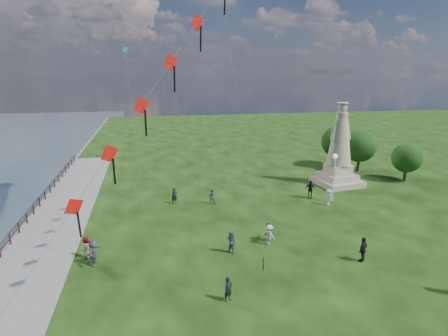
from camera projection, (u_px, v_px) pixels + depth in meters
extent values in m
cube|color=slate|center=(8.00, 248.00, 26.98)|extent=(0.30, 160.00, 0.60)
cube|color=slate|center=(38.00, 255.00, 25.52)|extent=(5.00, 60.00, 0.10)
cylinder|color=black|center=(0.00, 252.00, 24.95)|extent=(0.11, 0.11, 1.00)
cylinder|color=black|center=(10.00, 239.00, 26.85)|extent=(0.11, 0.11, 1.00)
cylinder|color=black|center=(19.00, 228.00, 28.74)|extent=(0.11, 0.11, 1.00)
cylinder|color=black|center=(27.00, 219.00, 30.64)|extent=(0.11, 0.11, 1.00)
cylinder|color=black|center=(33.00, 210.00, 32.54)|extent=(0.11, 0.11, 1.00)
cylinder|color=black|center=(40.00, 202.00, 34.43)|extent=(0.11, 0.11, 1.00)
cylinder|color=black|center=(45.00, 196.00, 36.33)|extent=(0.11, 0.11, 1.00)
cylinder|color=black|center=(50.00, 189.00, 38.22)|extent=(0.11, 0.11, 1.00)
cylinder|color=black|center=(54.00, 184.00, 40.12)|extent=(0.11, 0.11, 1.00)
cylinder|color=black|center=(58.00, 179.00, 42.02)|extent=(0.11, 0.11, 1.00)
cylinder|color=black|center=(62.00, 174.00, 43.91)|extent=(0.11, 0.11, 1.00)
cylinder|color=black|center=(66.00, 170.00, 45.81)|extent=(0.11, 0.11, 1.00)
cylinder|color=black|center=(69.00, 166.00, 47.71)|extent=(0.11, 0.11, 1.00)
cylinder|color=black|center=(72.00, 162.00, 49.60)|extent=(0.11, 0.11, 1.00)
cylinder|color=black|center=(74.00, 159.00, 51.50)|extent=(0.11, 0.11, 1.00)
cube|color=black|center=(9.00, 233.00, 26.73)|extent=(0.06, 52.00, 0.06)
cube|color=black|center=(10.00, 239.00, 26.83)|extent=(0.06, 52.00, 0.06)
cube|color=tan|center=(337.00, 182.00, 41.53)|extent=(5.05, 5.05, 0.63)
cube|color=tan|center=(337.00, 176.00, 41.37)|extent=(3.85, 3.85, 0.63)
cube|color=tan|center=(338.00, 169.00, 41.16)|extent=(2.65, 2.65, 1.05)
cylinder|color=tan|center=(342.00, 114.00, 39.65)|extent=(1.44, 1.44, 0.42)
sphere|color=tan|center=(343.00, 108.00, 39.49)|extent=(0.97, 0.97, 0.97)
cylinder|color=tan|center=(343.00, 103.00, 39.36)|extent=(1.16, 1.16, 0.11)
cylinder|color=silver|center=(334.00, 180.00, 35.62)|extent=(0.13, 0.13, 4.35)
sphere|color=white|center=(335.00, 156.00, 35.04)|extent=(0.44, 0.44, 0.44)
cylinder|color=#382314|center=(358.00, 164.00, 46.85)|extent=(0.36, 0.36, 2.00)
sphere|color=#173B10|center=(360.00, 146.00, 46.29)|extent=(4.00, 4.00, 4.00)
cylinder|color=#382314|center=(405.00, 174.00, 42.73)|extent=(0.36, 0.36, 1.68)
sphere|color=#173B10|center=(407.00, 158.00, 42.26)|extent=(3.36, 3.36, 3.36)
cylinder|color=#382314|center=(336.00, 159.00, 49.22)|extent=(0.36, 0.36, 2.07)
sphere|color=#173B10|center=(337.00, 141.00, 48.63)|extent=(4.13, 4.13, 4.13)
imported|color=black|center=(228.00, 289.00, 20.31)|extent=(0.63, 0.56, 1.45)
imported|color=#595960|center=(231.00, 243.00, 25.60)|extent=(0.87, 0.94, 1.66)
imported|color=silver|center=(269.00, 235.00, 27.04)|extent=(0.96, 1.07, 1.49)
imported|color=black|center=(363.00, 249.00, 24.54)|extent=(1.13, 0.99, 1.73)
imported|color=#595960|center=(93.00, 252.00, 24.12)|extent=(1.11, 1.78, 1.78)
imported|color=black|center=(175.00, 196.00, 35.45)|extent=(0.60, 0.44, 1.51)
imported|color=#595960|center=(212.00, 196.00, 35.41)|extent=(0.84, 0.69, 1.49)
imported|color=silver|center=(329.00, 197.00, 34.92)|extent=(0.82, 1.13, 1.57)
imported|color=black|center=(310.00, 189.00, 36.90)|extent=(1.19, 1.00, 1.81)
imported|color=#595960|center=(86.00, 248.00, 24.97)|extent=(0.78, 0.89, 1.55)
imported|color=#595960|center=(269.00, 231.00, 27.55)|extent=(1.16, 1.55, 1.53)
cube|color=red|center=(74.00, 207.00, 18.76)|extent=(0.87, 0.64, 1.03)
cube|color=black|center=(79.00, 225.00, 18.94)|extent=(0.10, 0.28, 1.48)
cube|color=red|center=(109.00, 154.00, 19.75)|extent=(0.87, 0.64, 1.03)
cube|color=black|center=(114.00, 171.00, 19.92)|extent=(0.10, 0.28, 1.48)
cube|color=red|center=(141.00, 106.00, 20.73)|extent=(0.87, 0.64, 1.03)
cube|color=black|center=(146.00, 123.00, 20.91)|extent=(0.10, 0.28, 1.48)
cube|color=red|center=(171.00, 62.00, 21.72)|extent=(0.87, 0.64, 1.03)
cube|color=black|center=(174.00, 79.00, 21.89)|extent=(0.10, 0.28, 1.48)
cube|color=red|center=(197.00, 23.00, 22.70)|extent=(0.87, 0.64, 1.03)
cube|color=black|center=(201.00, 39.00, 22.88)|extent=(0.10, 0.28, 1.48)
cube|color=black|center=(225.00, 2.00, 23.87)|extent=(0.10, 0.28, 1.48)
cylinder|color=black|center=(263.00, 264.00, 23.52)|extent=(0.06, 0.06, 0.90)
cube|color=teal|center=(125.00, 50.00, 34.84)|extent=(0.51, 0.39, 0.57)
cylinder|color=#595959|center=(134.00, 129.00, 34.33)|extent=(1.02, 5.02, 14.11)
cylinder|color=#595959|center=(328.00, 74.00, 40.32)|extent=(1.02, 5.02, 23.64)
cylinder|color=#595959|center=(165.00, 93.00, 40.39)|extent=(1.02, 5.02, 19.84)
cube|color=#1C9821|center=(276.00, 36.00, 45.05)|extent=(0.51, 0.39, 0.57)
cylinder|color=#595959|center=(285.00, 106.00, 44.81)|extent=(1.02, 5.02, 16.24)
cylinder|color=#595959|center=(231.00, 66.00, 40.06)|extent=(1.02, 5.02, 25.36)
cylinder|color=#595959|center=(371.00, 89.00, 38.99)|extent=(1.02, 5.02, 20.70)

